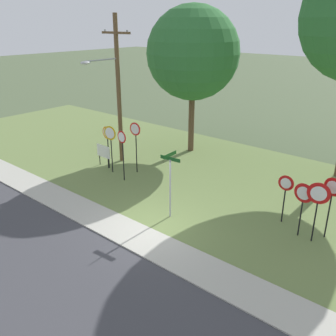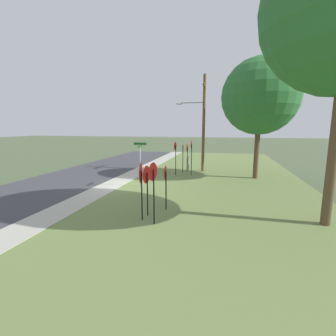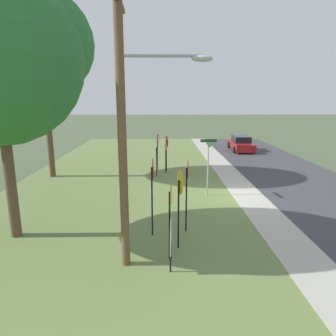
# 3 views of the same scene
# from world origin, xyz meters

# --- Properties ---
(ground_plane) EXTENTS (160.00, 160.00, 0.00)m
(ground_plane) POSITION_xyz_m (0.00, 0.00, 0.00)
(ground_plane) COLOR #4C5B3D
(road_asphalt) EXTENTS (44.00, 6.40, 0.01)m
(road_asphalt) POSITION_xyz_m (0.00, -4.80, 0.01)
(road_asphalt) COLOR #3D3D42
(road_asphalt) RESTS_ON ground_plane
(sidewalk_strip) EXTENTS (44.00, 1.60, 0.06)m
(sidewalk_strip) POSITION_xyz_m (0.00, -0.80, 0.03)
(sidewalk_strip) COLOR #ADAA9E
(sidewalk_strip) RESTS_ON ground_plane
(grass_median) EXTENTS (44.00, 12.00, 0.04)m
(grass_median) POSITION_xyz_m (0.00, 6.00, 0.02)
(grass_median) COLOR olive
(grass_median) RESTS_ON ground_plane
(stop_sign_near_left) EXTENTS (0.63, 0.11, 2.66)m
(stop_sign_near_left) POSITION_xyz_m (-4.27, 2.64, 1.94)
(stop_sign_near_left) COLOR black
(stop_sign_near_left) RESTS_ON grass_median
(stop_sign_near_right) EXTENTS (0.68, 0.11, 2.41)m
(stop_sign_near_right) POSITION_xyz_m (-6.18, 3.28, 1.78)
(stop_sign_near_right) COLOR black
(stop_sign_near_right) RESTS_ON grass_median
(stop_sign_far_left) EXTENTS (0.70, 0.11, 2.80)m
(stop_sign_far_left) POSITION_xyz_m (-4.56, 3.86, 2.06)
(stop_sign_far_left) COLOR black
(stop_sign_far_left) RESTS_ON grass_median
(stop_sign_far_center) EXTENTS (0.75, 0.15, 2.61)m
(stop_sign_far_center) POSITION_xyz_m (-5.56, 2.98, 1.95)
(stop_sign_far_center) COLOR black
(stop_sign_far_center) RESTS_ON grass_median
(yield_sign_near_left) EXTENTS (0.76, 0.12, 2.20)m
(yield_sign_near_left) POSITION_xyz_m (4.75, 3.27, 1.67)
(yield_sign_near_left) COLOR black
(yield_sign_near_left) RESTS_ON grass_median
(yield_sign_near_right) EXTENTS (0.64, 0.11, 2.07)m
(yield_sign_near_right) POSITION_xyz_m (3.82, 3.86, 1.56)
(yield_sign_near_right) COLOR black
(yield_sign_near_right) RESTS_ON grass_median
(yield_sign_far_left) EXTENTS (0.71, 0.17, 2.47)m
(yield_sign_far_left) POSITION_xyz_m (5.58, 3.81, 1.88)
(yield_sign_far_left) COLOR black
(yield_sign_far_left) RESTS_ON grass_median
(yield_sign_far_right) EXTENTS (0.82, 0.17, 2.41)m
(yield_sign_far_right) POSITION_xyz_m (5.30, 3.21, 1.84)
(yield_sign_far_right) COLOR black
(yield_sign_far_right) RESTS_ON grass_median
(street_name_post) EXTENTS (0.96, 0.81, 2.85)m
(street_name_post) POSITION_xyz_m (0.02, 1.26, 1.74)
(street_name_post) COLOR #9EA0A8
(street_name_post) RESTS_ON grass_median
(utility_pole) EXTENTS (2.10, 2.52, 8.12)m
(utility_pole) POSITION_xyz_m (-6.52, 4.42, 4.45)
(utility_pole) COLOR brown
(utility_pole) RESTS_ON grass_median
(notice_board) EXTENTS (1.10, 0.08, 1.25)m
(notice_board) POSITION_xyz_m (-6.58, 3.29, 0.87)
(notice_board) COLOR black
(notice_board) RESTS_ON grass_median
(oak_tree_right) EXTENTS (5.99, 5.99, 10.86)m
(oak_tree_right) POSITION_xyz_m (4.03, 10.44, 7.88)
(oak_tree_right) COLOR brown
(oak_tree_right) RESTS_ON grass_median
(parked_sedan_distant) EXTENTS (4.74, 2.03, 1.39)m
(parked_sedan_distant) POSITION_xyz_m (13.77, -3.93, 0.65)
(parked_sedan_distant) COLOR maroon
(parked_sedan_distant) RESTS_ON road_asphalt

